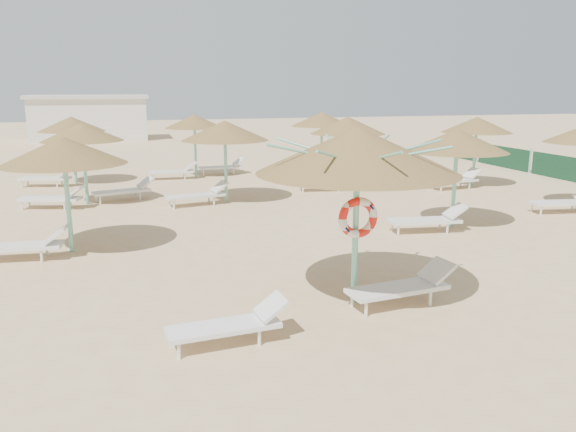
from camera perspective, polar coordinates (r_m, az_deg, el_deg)
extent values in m
plane|color=#D3B480|center=(10.57, 4.93, -8.15)|extent=(120.00, 120.00, 0.00)
cylinder|color=#76CDB5|center=(9.95, 6.86, -1.58)|extent=(0.11, 0.11, 2.63)
cone|color=olive|center=(9.69, 7.09, 6.66)|extent=(3.51, 3.51, 0.79)
cylinder|color=#76CDB5|center=(9.72, 7.04, 5.08)|extent=(0.20, 0.20, 0.12)
cylinder|color=#76CDB5|center=(10.04, 11.35, 6.48)|extent=(1.58, 0.04, 0.40)
cylinder|color=#76CDB5|center=(10.44, 8.75, 6.83)|extent=(1.15, 1.15, 0.40)
cylinder|color=#76CDB5|center=(10.44, 5.34, 6.91)|extent=(0.04, 1.58, 0.40)
cylinder|color=#76CDB5|center=(10.02, 2.77, 6.71)|extent=(1.15, 1.15, 0.40)
cylinder|color=#76CDB5|center=(9.41, 2.53, 6.30)|extent=(1.58, 0.04, 0.40)
cylinder|color=#76CDB5|center=(8.95, 5.14, 5.93)|extent=(1.15, 1.15, 0.40)
cylinder|color=#76CDB5|center=(8.96, 9.11, 5.82)|extent=(0.04, 1.58, 0.40)
cylinder|color=#76CDB5|center=(9.43, 11.66, 6.06)|extent=(1.15, 1.15, 0.40)
torus|color=red|center=(9.79, 7.13, -0.17)|extent=(0.73, 0.15, 0.73)
cylinder|color=silver|center=(8.36, -11.02, -13.34)|extent=(0.05, 0.05, 0.25)
cylinder|color=silver|center=(8.76, -11.57, -12.10)|extent=(0.05, 0.05, 0.25)
cylinder|color=silver|center=(8.62, -2.93, -12.26)|extent=(0.05, 0.05, 0.25)
cylinder|color=silver|center=(9.01, -3.85, -11.12)|extent=(0.05, 0.05, 0.25)
cube|color=silver|center=(8.62, -6.58, -11.15)|extent=(1.74, 0.71, 0.07)
cube|color=silver|center=(8.74, -1.74, -9.19)|extent=(0.48, 0.57, 0.33)
cylinder|color=silver|center=(9.69, 7.94, -9.37)|extent=(0.06, 0.06, 0.27)
cylinder|color=silver|center=(10.08, 6.53, -8.43)|extent=(0.06, 0.06, 0.27)
cylinder|color=silver|center=(10.38, 14.27, -8.11)|extent=(0.06, 0.06, 0.27)
cylinder|color=silver|center=(10.74, 12.71, -7.29)|extent=(0.06, 0.06, 0.27)
cube|color=silver|center=(10.21, 11.08, -7.26)|extent=(1.90, 0.81, 0.08)
cube|color=silver|center=(10.59, 14.88, -5.37)|extent=(0.53, 0.63, 0.35)
cylinder|color=#76CDB5|center=(14.00, -21.44, 1.15)|extent=(0.11, 0.11, 2.30)
cone|color=olive|center=(13.82, -21.86, 6.21)|extent=(2.82, 2.82, 0.63)
cylinder|color=#76CDB5|center=(13.85, -21.78, 5.20)|extent=(0.20, 0.20, 0.12)
cylinder|color=silver|center=(13.62, -23.75, -3.75)|extent=(0.06, 0.06, 0.28)
cylinder|color=silver|center=(14.09, -23.31, -3.17)|extent=(0.06, 0.06, 0.28)
cube|color=silver|center=(13.95, -25.79, -2.81)|extent=(1.95, 0.80, 0.08)
cube|color=silver|center=(13.69, -22.46, -1.73)|extent=(0.54, 0.64, 0.36)
cylinder|color=#76CDB5|center=(19.64, -19.92, 4.43)|extent=(0.11, 0.11, 2.30)
cone|color=olive|center=(19.51, -20.20, 8.02)|extent=(2.62, 2.62, 0.59)
cylinder|color=#76CDB5|center=(19.53, -20.14, 7.33)|extent=(0.20, 0.20, 0.12)
cylinder|color=silver|center=(19.63, -25.40, 0.95)|extent=(0.06, 0.06, 0.28)
cylinder|color=silver|center=(20.07, -24.79, 1.25)|extent=(0.06, 0.06, 0.28)
cylinder|color=silver|center=(19.08, -21.76, 0.96)|extent=(0.06, 0.06, 0.28)
cylinder|color=silver|center=(19.53, -21.21, 1.27)|extent=(0.06, 0.06, 0.28)
cube|color=silver|center=(19.48, -23.02, 1.63)|extent=(2.00, 1.15, 0.08)
cube|color=silver|center=(19.12, -20.75, 2.35)|extent=(0.64, 0.71, 0.36)
cylinder|color=silver|center=(19.61, -18.54, 1.52)|extent=(0.06, 0.06, 0.28)
cylinder|color=silver|center=(20.09, -18.91, 1.75)|extent=(0.06, 0.06, 0.28)
cylinder|color=silver|center=(19.98, -14.80, 1.97)|extent=(0.06, 0.06, 0.28)
cylinder|color=silver|center=(20.45, -15.25, 2.18)|extent=(0.06, 0.06, 0.28)
cube|color=silver|center=(20.02, -16.55, 2.41)|extent=(2.00, 1.15, 0.08)
cube|color=silver|center=(20.23, -14.29, 3.34)|extent=(0.64, 0.71, 0.36)
cylinder|color=#76CDB5|center=(24.11, -20.92, 5.79)|extent=(0.11, 0.11, 2.30)
cone|color=olive|center=(24.01, -21.16, 8.72)|extent=(2.57, 2.57, 0.58)
cylinder|color=#76CDB5|center=(24.03, -21.12, 8.16)|extent=(0.20, 0.20, 0.12)
cylinder|color=silver|center=(24.06, -25.40, 2.95)|extent=(0.06, 0.06, 0.28)
cylinder|color=silver|center=(24.51, -24.93, 3.15)|extent=(0.06, 0.06, 0.28)
cylinder|color=silver|center=(23.54, -22.41, 3.02)|extent=(0.06, 0.06, 0.28)
cylinder|color=silver|center=(24.00, -21.98, 3.23)|extent=(0.06, 0.06, 0.28)
cube|color=silver|center=(23.94, -23.46, 3.52)|extent=(2.00, 1.09, 0.08)
cube|color=silver|center=(23.60, -21.60, 4.15)|extent=(0.62, 0.71, 0.36)
cylinder|color=#76CDB5|center=(19.07, -6.34, 4.89)|extent=(0.11, 0.11, 2.30)
cone|color=olive|center=(18.94, -6.44, 8.63)|extent=(2.91, 2.91, 0.65)
cylinder|color=#76CDB5|center=(18.96, -6.42, 7.88)|extent=(0.20, 0.20, 0.12)
cylinder|color=silver|center=(18.23, -11.52, 1.11)|extent=(0.06, 0.06, 0.28)
cylinder|color=silver|center=(18.70, -11.95, 1.39)|extent=(0.06, 0.06, 0.28)
cylinder|color=silver|center=(18.64, -7.53, 1.52)|extent=(0.06, 0.06, 0.28)
cylinder|color=silver|center=(19.10, -8.05, 1.78)|extent=(0.06, 0.06, 0.28)
cube|color=silver|center=(18.66, -9.40, 2.03)|extent=(1.98, 0.98, 0.08)
cube|color=silver|center=(18.89, -6.98, 2.98)|extent=(0.59, 0.68, 0.36)
cylinder|color=#76CDB5|center=(24.67, -9.39, 6.61)|extent=(0.11, 0.11, 2.30)
cone|color=olive|center=(24.56, -9.50, 9.47)|extent=(2.52, 2.52, 0.57)
cylinder|color=#76CDB5|center=(24.58, -9.47, 8.93)|extent=(0.20, 0.20, 0.12)
cylinder|color=silver|center=(24.04, -13.66, 3.83)|extent=(0.06, 0.06, 0.28)
cylinder|color=silver|center=(24.54, -13.66, 4.01)|extent=(0.06, 0.06, 0.28)
cylinder|color=silver|center=(24.07, -10.44, 3.99)|extent=(0.06, 0.06, 0.28)
cylinder|color=silver|center=(24.56, -10.50, 4.16)|extent=(0.06, 0.06, 0.28)
cube|color=silver|center=(24.27, -11.79, 4.43)|extent=(1.93, 0.71, 0.08)
cube|color=silver|center=(24.27, -9.80, 5.09)|extent=(0.51, 0.62, 0.36)
cylinder|color=silver|center=(24.84, -8.59, 4.33)|extent=(0.06, 0.06, 0.28)
cylinder|color=silver|center=(25.33, -8.80, 4.49)|extent=(0.06, 0.06, 0.28)
cylinder|color=silver|center=(25.12, -5.55, 4.51)|extent=(0.06, 0.06, 0.28)
cylinder|color=silver|center=(25.60, -5.81, 4.66)|extent=(0.06, 0.06, 0.28)
cube|color=silver|center=(25.21, -6.91, 4.92)|extent=(1.93, 0.71, 0.08)
cube|color=silver|center=(25.37, -5.04, 5.56)|extent=(0.51, 0.62, 0.36)
cylinder|color=#76CDB5|center=(16.16, 16.54, 2.98)|extent=(0.11, 0.11, 2.30)
cone|color=olive|center=(16.00, 16.83, 7.37)|extent=(2.74, 2.74, 0.62)
cylinder|color=#76CDB5|center=(16.02, 16.77, 6.51)|extent=(0.20, 0.20, 0.12)
cylinder|color=silver|center=(14.96, 11.15, -1.45)|extent=(0.06, 0.06, 0.28)
cylinder|color=silver|center=(15.42, 10.55, -0.99)|extent=(0.06, 0.06, 0.28)
cylinder|color=silver|center=(15.45, 15.89, -1.25)|extent=(0.06, 0.06, 0.28)
cylinder|color=silver|center=(15.89, 15.17, -0.81)|extent=(0.06, 0.06, 0.28)
cube|color=silver|center=(15.42, 13.69, -0.45)|extent=(1.97, 0.88, 0.08)
cube|color=silver|center=(15.70, 16.62, 0.50)|extent=(0.56, 0.66, 0.36)
cylinder|color=#76CDB5|center=(21.72, 6.01, 5.87)|extent=(0.11, 0.11, 2.30)
cone|color=olive|center=(21.60, 6.09, 9.16)|extent=(2.86, 2.86, 0.64)
cylinder|color=#76CDB5|center=(21.62, 6.08, 8.50)|extent=(0.20, 0.20, 0.12)
cylinder|color=silver|center=(20.73, 1.54, 2.78)|extent=(0.06, 0.06, 0.28)
cylinder|color=silver|center=(21.22, 1.33, 3.02)|extent=(0.06, 0.06, 0.28)
cylinder|color=silver|center=(20.97, 5.19, 2.85)|extent=(0.06, 0.06, 0.28)
cylinder|color=silver|center=(21.46, 4.91, 3.08)|extent=(0.06, 0.06, 0.28)
cube|color=silver|center=(21.08, 3.59, 3.42)|extent=(1.97, 0.91, 0.08)
cube|color=silver|center=(21.21, 5.86, 4.10)|extent=(0.57, 0.67, 0.36)
cylinder|color=silver|center=(21.93, 6.87, 3.25)|extent=(0.06, 0.06, 0.28)
cylinder|color=silver|center=(22.35, 6.19, 3.45)|extent=(0.06, 0.06, 0.28)
cylinder|color=silver|center=(22.67, 9.77, 3.47)|extent=(0.06, 0.06, 0.28)
cylinder|color=silver|center=(23.07, 9.06, 3.66)|extent=(0.06, 0.06, 0.28)
cube|color=silver|center=(22.54, 8.28, 3.93)|extent=(1.97, 0.91, 0.08)
cube|color=silver|center=(22.98, 10.07, 4.65)|extent=(0.57, 0.67, 0.36)
cylinder|color=#76CDB5|center=(25.85, 3.43, 7.04)|extent=(0.11, 0.11, 2.30)
cone|color=olive|center=(25.76, 3.46, 9.80)|extent=(2.78, 2.78, 0.63)
cylinder|color=#76CDB5|center=(25.77, 3.46, 9.25)|extent=(0.20, 0.20, 0.12)
cylinder|color=silver|center=(24.64, 0.04, 4.41)|extent=(0.06, 0.06, 0.28)
cylinder|color=silver|center=(25.07, -0.53, 4.55)|extent=(0.06, 0.06, 0.28)
cylinder|color=silver|center=(25.33, 2.70, 4.63)|extent=(0.06, 0.06, 0.28)
cylinder|color=silver|center=(25.75, 2.10, 4.77)|extent=(0.06, 0.06, 0.28)
cube|color=silver|center=(25.23, 1.34, 5.02)|extent=(1.99, 1.05, 0.08)
cube|color=silver|center=(25.64, 2.98, 5.67)|extent=(0.61, 0.70, 0.36)
cylinder|color=silver|center=(26.29, 3.76, 4.92)|extent=(0.06, 0.06, 0.28)
cylinder|color=silver|center=(26.79, 3.64, 5.07)|extent=(0.06, 0.06, 0.28)
cylinder|color=silver|center=(26.47, 6.68, 4.91)|extent=(0.06, 0.06, 0.28)
cylinder|color=silver|center=(26.96, 6.51, 5.06)|extent=(0.06, 0.06, 0.28)
cube|color=silver|center=(26.61, 5.43, 5.38)|extent=(1.99, 1.05, 0.08)
cube|color=silver|center=(26.71, 7.25, 5.88)|extent=(0.61, 0.70, 0.36)
cylinder|color=silver|center=(18.66, 24.32, 0.48)|extent=(0.06, 0.06, 0.28)
cylinder|color=silver|center=(19.08, 23.54, 0.81)|extent=(0.06, 0.06, 0.28)
cylinder|color=silver|center=(19.81, 26.89, 0.89)|extent=(0.06, 0.06, 0.28)
cube|color=silver|center=(19.26, 26.01, 1.23)|extent=(1.97, 0.90, 0.08)
cylinder|color=#76CDB5|center=(23.17, 18.42, 5.73)|extent=(0.11, 0.11, 2.30)
cone|color=olive|center=(23.07, 18.64, 8.78)|extent=(2.67, 2.67, 0.60)
cylinder|color=#76CDB5|center=(23.08, 18.60, 8.19)|extent=(0.20, 0.20, 0.12)
cylinder|color=silver|center=(21.68, 15.29, 2.77)|extent=(0.06, 0.06, 0.28)
cylinder|color=silver|center=(22.07, 14.47, 2.99)|extent=(0.06, 0.06, 0.28)
cylinder|color=silver|center=(22.55, 17.96, 2.98)|extent=(0.06, 0.06, 0.28)
cylinder|color=silver|center=(22.92, 17.13, 3.19)|extent=(0.06, 0.06, 0.28)
cube|color=silver|center=(22.35, 16.51, 3.46)|extent=(1.97, 0.87, 0.08)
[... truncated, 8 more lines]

